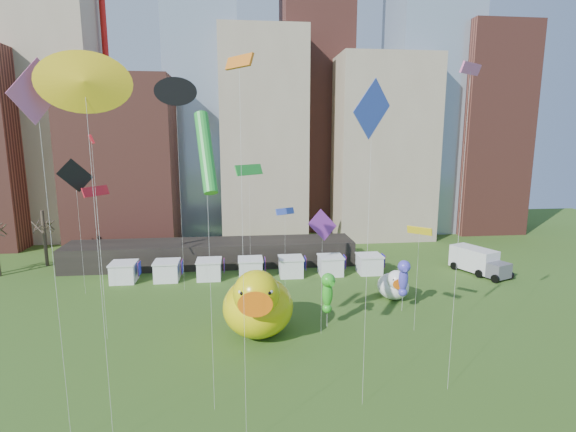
{
  "coord_description": "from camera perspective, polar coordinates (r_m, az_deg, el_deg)",
  "views": [
    {
      "loc": [
        -0.19,
        -15.25,
        16.98
      ],
      "look_at": [
        2.89,
        11.88,
        12.0
      ],
      "focal_mm": 27.0,
      "sensor_mm": 36.0,
      "label": 1
    }
  ],
  "objects": [
    {
      "name": "skyline",
      "position": [
        76.48,
        -4.79,
        13.65
      ],
      "size": [
        101.0,
        23.0,
        68.0
      ],
      "color": "brown",
      "rests_on": "ground"
    },
    {
      "name": "pavilion",
      "position": [
        59.4,
        -9.98,
        -4.83
      ],
      "size": [
        38.0,
        6.0,
        3.2
      ],
      "primitive_type": "cube",
      "color": "black",
      "rests_on": "ground"
    },
    {
      "name": "vendor_tents",
      "position": [
        53.66,
        -4.94,
        -6.91
      ],
      "size": [
        33.24,
        2.8,
        2.4
      ],
      "color": "white",
      "rests_on": "ground"
    },
    {
      "name": "big_duck",
      "position": [
        37.82,
        -4.0,
        -11.44
      ],
      "size": [
        6.75,
        8.66,
        6.46
      ],
      "rotation": [
        0.0,
        0.0,
        -0.09
      ],
      "color": "yellow",
      "rests_on": "ground"
    },
    {
      "name": "small_duck",
      "position": [
        47.69,
        13.76,
        -8.8
      ],
      "size": [
        3.56,
        4.62,
        3.47
      ],
      "rotation": [
        0.0,
        0.0,
        -0.07
      ],
      "color": "white",
      "rests_on": "ground"
    },
    {
      "name": "seahorse_green",
      "position": [
        39.21,
        5.25,
        -9.64
      ],
      "size": [
        1.43,
        1.7,
        5.16
      ],
      "rotation": [
        0.0,
        0.0,
        0.16
      ],
      "color": "silver",
      "rests_on": "ground"
    },
    {
      "name": "seahorse_purple",
      "position": [
        44.17,
        15.01,
        -7.56
      ],
      "size": [
        1.52,
        1.75,
        5.2
      ],
      "rotation": [
        0.0,
        0.0,
        -0.28
      ],
      "color": "silver",
      "rests_on": "ground"
    },
    {
      "name": "box_truck",
      "position": [
        59.96,
        23.7,
        -5.43
      ],
      "size": [
        5.17,
        7.77,
        3.11
      ],
      "rotation": [
        0.0,
        0.0,
        0.39
      ],
      "color": "silver",
      "rests_on": "ground"
    },
    {
      "name": "kite_0",
      "position": [
        37.76,
        -24.46,
        8.92
      ],
      "size": [
        1.13,
        2.19,
        17.18
      ],
      "color": "silver",
      "rests_on": "ground"
    },
    {
      "name": "kite_1",
      "position": [
        29.35,
        22.88,
        16.85
      ],
      "size": [
        1.96,
        1.54,
        21.36
      ],
      "color": "silver",
      "rests_on": "ground"
    },
    {
      "name": "kite_2",
      "position": [
        50.62,
        -26.22,
        4.69
      ],
      "size": [
        3.1,
        1.86,
        14.84
      ],
      "color": "silver",
      "rests_on": "ground"
    },
    {
      "name": "kite_3",
      "position": [
        25.22,
        -10.75,
        8.19
      ],
      "size": [
        1.54,
        2.89,
        18.49
      ],
      "color": "silver",
      "rests_on": "ground"
    },
    {
      "name": "kite_4",
      "position": [
        24.16,
        -25.24,
        15.67
      ],
      "size": [
        3.01,
        1.2,
        21.15
      ],
      "color": "silver",
      "rests_on": "ground"
    },
    {
      "name": "kite_5",
      "position": [
        25.77,
        11.01,
        13.15
      ],
      "size": [
        2.79,
        2.09,
        20.3
      ],
      "color": "silver",
      "rests_on": "ground"
    },
    {
      "name": "kite_6",
      "position": [
        21.85,
        -6.43,
        18.61
      ],
      "size": [
        1.41,
        1.78,
        20.81
      ],
      "color": "silver",
      "rests_on": "ground"
    },
    {
      "name": "kite_7",
      "position": [
        36.41,
        4.56,
        -1.35
      ],
      "size": [
        2.63,
        0.86,
        11.11
      ],
      "color": "silver",
      "rests_on": "ground"
    },
    {
      "name": "kite_8",
      "position": [
        49.5,
        -23.99,
        2.96
      ],
      "size": [
        2.03,
        3.06,
        11.93
      ],
      "color": "silver",
      "rests_on": "ground"
    },
    {
      "name": "kite_9",
      "position": [
        25.07,
        -30.18,
        13.34
      ],
      "size": [
        1.46,
        2.93,
        20.81
      ],
      "color": "silver",
      "rests_on": "ground"
    },
    {
      "name": "kite_10",
      "position": [
        48.31,
        -14.59,
        15.55
      ],
      "size": [
        2.95,
        0.78,
        23.12
      ],
      "color": "silver",
      "rests_on": "ground"
    },
    {
      "name": "kite_11",
      "position": [
        42.18,
        -5.16,
        6.0
      ],
      "size": [
        2.8,
        2.55,
        14.38
      ],
      "color": "silver",
      "rests_on": "ground"
    },
    {
      "name": "kite_12",
      "position": [
        38.67,
        16.92,
        -1.94
      ],
      "size": [
        1.79,
        1.74,
        9.45
      ],
      "color": "silver",
      "rests_on": "ground"
    },
    {
      "name": "kite_13",
      "position": [
        46.89,
        -0.4,
        0.56
      ],
      "size": [
        2.15,
        1.35,
        9.42
      ],
      "color": "silver",
      "rests_on": "ground"
    }
  ]
}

